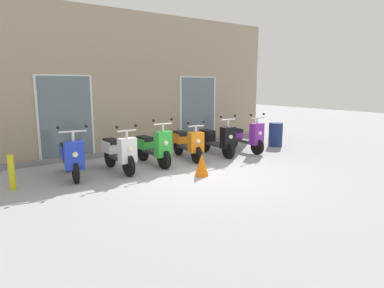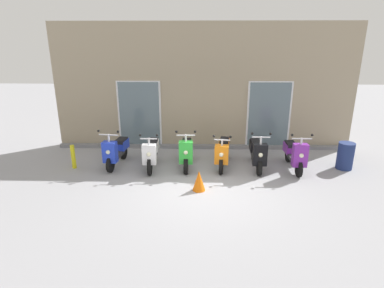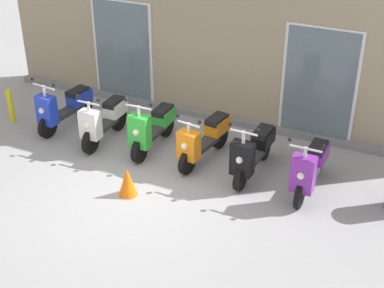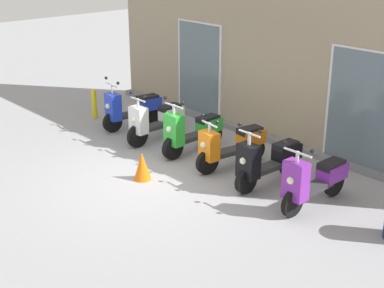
% 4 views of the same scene
% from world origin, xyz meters
% --- Properties ---
extents(ground_plane, '(40.00, 40.00, 0.00)m').
position_xyz_m(ground_plane, '(0.00, 0.00, 0.00)').
color(ground_plane, '#939399').
extents(storefront_facade, '(10.00, 0.50, 4.15)m').
position_xyz_m(storefront_facade, '(0.00, 3.29, 2.01)').
color(storefront_facade, gray).
rests_on(storefront_facade, ground_plane).
extents(scooter_blue, '(0.62, 1.54, 1.23)m').
position_xyz_m(scooter_blue, '(-2.59, 1.40, 0.48)').
color(scooter_blue, black).
rests_on(scooter_blue, ground_plane).
extents(scooter_white, '(0.52, 1.55, 1.17)m').
position_xyz_m(scooter_white, '(-1.53, 1.25, 0.48)').
color(scooter_white, black).
rests_on(scooter_white, ground_plane).
extents(scooter_green, '(0.58, 1.59, 1.24)m').
position_xyz_m(scooter_green, '(-0.52, 1.38, 0.46)').
color(scooter_green, black).
rests_on(scooter_green, ground_plane).
extents(scooter_orange, '(0.59, 1.60, 1.11)m').
position_xyz_m(scooter_orange, '(0.55, 1.42, 0.46)').
color(scooter_orange, black).
rests_on(scooter_orange, ground_plane).
extents(scooter_black, '(0.55, 1.60, 1.22)m').
position_xyz_m(scooter_black, '(1.53, 1.33, 0.46)').
color(scooter_black, black).
rests_on(scooter_black, ground_plane).
extents(scooter_purple, '(0.59, 1.59, 1.21)m').
position_xyz_m(scooter_purple, '(2.58, 1.24, 0.47)').
color(scooter_purple, black).
rests_on(scooter_purple, ground_plane).
extents(traffic_cone, '(0.32, 0.32, 0.52)m').
position_xyz_m(traffic_cone, '(-0.15, -0.18, 0.26)').
color(traffic_cone, orange).
rests_on(traffic_cone, ground_plane).
extents(curb_bollard, '(0.12, 0.12, 0.70)m').
position_xyz_m(curb_bollard, '(-3.80, 1.17, 0.35)').
color(curb_bollard, yellow).
rests_on(curb_bollard, ground_plane).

